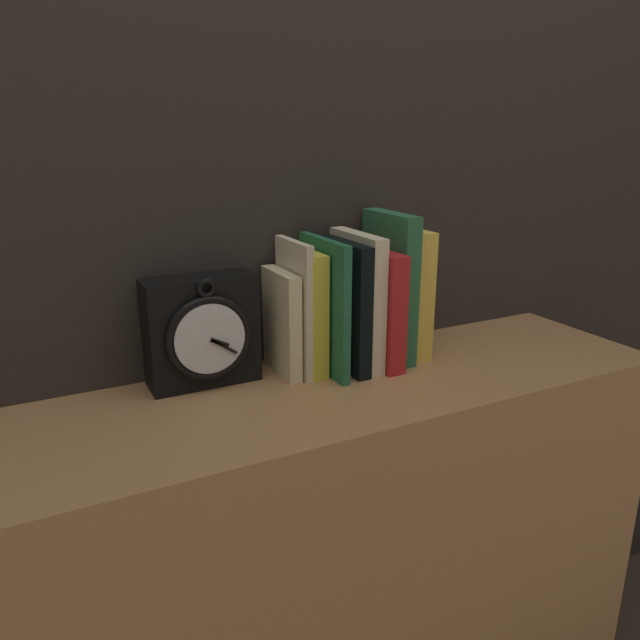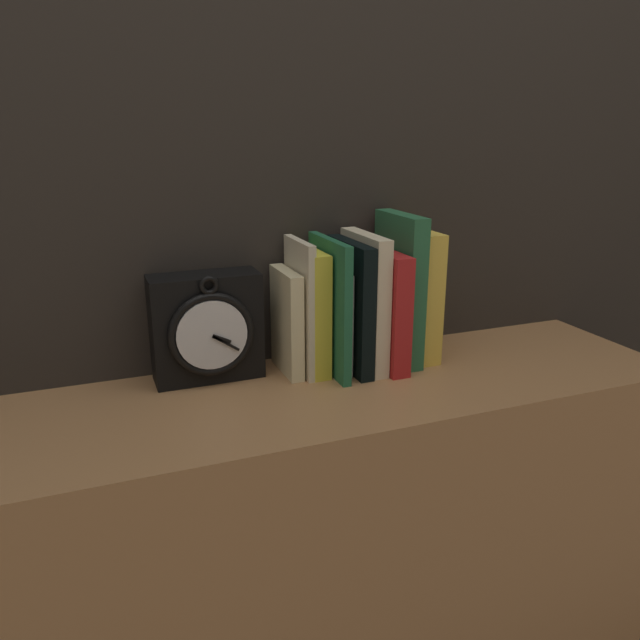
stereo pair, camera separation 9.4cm
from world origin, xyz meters
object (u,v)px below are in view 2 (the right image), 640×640
at_px(book_slot9_yellow, 416,294).
at_px(book_slot0_cream, 287,322).
at_px(book_slot3_green, 329,306).
at_px(clock, 207,328).
at_px(book_slot5_black, 350,306).
at_px(book_slot6_cream, 364,301).
at_px(book_slot7_red, 382,308).
at_px(book_slot8_green, 399,289).
at_px(book_slot2_yellow, 310,311).
at_px(book_slot1_cream, 297,307).
at_px(book_slot4_white, 335,318).

bearing_deg(book_slot9_yellow, book_slot0_cream, 177.98).
bearing_deg(book_slot3_green, clock, 169.00).
xyz_separation_m(clock, book_slot5_black, (0.23, -0.04, 0.02)).
bearing_deg(book_slot6_cream, book_slot7_red, -9.45).
xyz_separation_m(clock, book_slot0_cream, (0.13, -0.02, -0.00)).
bearing_deg(book_slot8_green, book_slot5_black, -176.50).
bearing_deg(clock, book_slot6_cream, -7.50).
bearing_deg(book_slot7_red, book_slot6_cream, 170.55).
relative_size(book_slot5_black, book_slot8_green, 0.85).
distance_m(book_slot0_cream, book_slot5_black, 0.11).
xyz_separation_m(book_slot0_cream, book_slot2_yellow, (0.04, -0.00, 0.02)).
xyz_separation_m(book_slot1_cream, book_slot9_yellow, (0.22, -0.00, 0.00)).
bearing_deg(book_slot6_cream, book_slot9_yellow, 5.46).
xyz_separation_m(book_slot1_cream, book_slot3_green, (0.05, -0.02, 0.00)).
bearing_deg(book_slot1_cream, book_slot6_cream, -7.10).
distance_m(book_slot0_cream, book_slot6_cream, 0.14).
height_order(book_slot2_yellow, book_slot8_green, book_slot8_green).
distance_m(book_slot2_yellow, book_slot5_black, 0.07).
bearing_deg(book_slot2_yellow, book_slot7_red, -8.90).
distance_m(book_slot1_cream, book_slot6_cream, 0.11).
distance_m(clock, book_slot1_cream, 0.15).
relative_size(clock, book_slot8_green, 0.70).
bearing_deg(book_slot2_yellow, book_slot6_cream, -8.71).
xyz_separation_m(book_slot7_red, book_slot8_green, (0.04, 0.01, 0.03)).
bearing_deg(book_slot6_cream, clock, 172.50).
height_order(book_slot0_cream, book_slot7_red, book_slot7_red).
relative_size(book_slot0_cream, book_slot9_yellow, 0.77).
height_order(book_slot3_green, book_slot5_black, book_slot3_green).
height_order(book_slot7_red, book_slot9_yellow, book_slot9_yellow).
bearing_deg(book_slot0_cream, book_slot5_black, -10.71).
distance_m(clock, book_slot8_green, 0.33).
xyz_separation_m(clock, book_slot9_yellow, (0.37, -0.02, 0.03)).
distance_m(book_slot8_green, book_slot9_yellow, 0.04).
relative_size(clock, book_slot9_yellow, 0.80).
height_order(book_slot4_white, book_slot8_green, book_slot8_green).
bearing_deg(book_slot4_white, book_slot5_black, -30.55).
bearing_deg(book_slot8_green, book_slot1_cream, 176.95).
bearing_deg(book_slot0_cream, book_slot7_red, -8.29).
xyz_separation_m(book_slot4_white, book_slot5_black, (0.02, -0.01, 0.02)).
bearing_deg(book_slot3_green, book_slot1_cream, 159.98).
bearing_deg(clock, book_slot1_cream, -7.81).
height_order(book_slot3_green, book_slot4_white, book_slot3_green).
bearing_deg(book_slot1_cream, book_slot5_black, -10.06).
bearing_deg(book_slot6_cream, book_slot4_white, 166.60).
height_order(book_slot1_cream, book_slot6_cream, book_slot6_cream).
bearing_deg(book_slot7_red, book_slot4_white, 168.12).
height_order(clock, book_slot7_red, book_slot7_red).
distance_m(book_slot0_cream, book_slot9_yellow, 0.24).
height_order(book_slot6_cream, book_slot7_red, book_slot6_cream).
relative_size(book_slot0_cream, book_slot4_white, 1.01).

